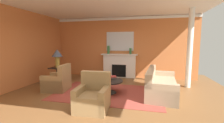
{
  "coord_description": "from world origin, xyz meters",
  "views": [
    {
      "loc": [
        1.35,
        -4.62,
        1.7
      ],
      "look_at": [
        0.02,
        1.01,
        1.0
      ],
      "focal_mm": 24.24,
      "sensor_mm": 36.0,
      "label": 1
    }
  ],
  "objects": [
    {
      "name": "vase_mantel_right",
      "position": [
        0.53,
        2.69,
        1.32
      ],
      "size": [
        0.11,
        0.11,
        0.29
      ],
      "primitive_type": "cylinder",
      "color": "#33703D",
      "rests_on": "fireplace"
    },
    {
      "name": "ceiling_panel",
      "position": [
        0.0,
        0.3,
        3.01
      ],
      "size": [
        7.25,
        6.39,
        0.06
      ],
      "primitive_type": "cube",
      "color": "white"
    },
    {
      "name": "coffee_table",
      "position": [
        0.06,
        0.24,
        0.34
      ],
      "size": [
        1.0,
        1.0,
        0.45
      ],
      "color": "black",
      "rests_on": "ground_plane"
    },
    {
      "name": "table_lamp",
      "position": [
        -2.31,
        0.95,
        1.22
      ],
      "size": [
        0.44,
        0.44,
        0.75
      ],
      "color": "#B28E38",
      "rests_on": "side_table"
    },
    {
      "name": "wall_fireplace",
      "position": [
        0.0,
        2.95,
        1.49
      ],
      "size": [
        7.25,
        0.12,
        2.98
      ],
      "primitive_type": "cube",
      "color": "#CC723D",
      "rests_on": "ground_plane"
    },
    {
      "name": "vase_mantel_left",
      "position": [
        -0.57,
        2.69,
        1.38
      ],
      "size": [
        0.13,
        0.13,
        0.4
      ],
      "primitive_type": "cylinder",
      "color": "#33703D",
      "rests_on": "fireplace"
    },
    {
      "name": "armchair_near_window",
      "position": [
        -1.79,
        0.12,
        0.31
      ],
      "size": [
        0.89,
        0.89,
        0.95
      ],
      "color": "#9E7A4C",
      "rests_on": "ground_plane"
    },
    {
      "name": "fireplace",
      "position": [
        -0.02,
        2.74,
        0.56
      ],
      "size": [
        1.8,
        0.35,
        1.18
      ],
      "color": "white",
      "rests_on": "ground_plane"
    },
    {
      "name": "side_table",
      "position": [
        -2.31,
        0.95,
        0.4
      ],
      "size": [
        0.56,
        0.56,
        0.7
      ],
      "color": "black",
      "rests_on": "ground_plane"
    },
    {
      "name": "sofa",
      "position": [
        1.78,
        0.52,
        0.3
      ],
      "size": [
        1.08,
        2.17,
        0.85
      ],
      "color": "tan",
      "rests_on": "ground_plane"
    },
    {
      "name": "ground_plane",
      "position": [
        0.0,
        0.0,
        0.0
      ],
      "size": [
        8.64,
        8.64,
        0.0
      ],
      "primitive_type": "plane",
      "color": "brown"
    },
    {
      "name": "crown_moulding",
      "position": [
        0.0,
        2.87,
        2.9
      ],
      "size": [
        7.25,
        0.08,
        0.12
      ],
      "primitive_type": "cube",
      "color": "white"
    },
    {
      "name": "column_white",
      "position": [
        2.9,
        1.64,
        1.49
      ],
      "size": [
        0.2,
        0.2,
        2.98
      ],
      "primitive_type": "cylinder",
      "color": "white",
      "rests_on": "ground_plane"
    },
    {
      "name": "book_small_novel",
      "position": [
        0.19,
        0.37,
        0.56
      ],
      "size": [
        0.29,
        0.27,
        0.04
      ],
      "primitive_type": "cube",
      "rotation": [
        0.0,
        0.0,
        0.39
      ],
      "color": "maroon",
      "rests_on": "coffee_table"
    },
    {
      "name": "mantel_mirror",
      "position": [
        -0.02,
        2.86,
        1.79
      ],
      "size": [
        1.37,
        0.04,
        0.93
      ],
      "primitive_type": "cube",
      "color": "silver"
    },
    {
      "name": "armchair_facing_fireplace",
      "position": [
        0.01,
        -1.1,
        0.31
      ],
      "size": [
        0.84,
        0.84,
        0.95
      ],
      "color": "#9E7A4C",
      "rests_on": "ground_plane"
    },
    {
      "name": "book_red_cover",
      "position": [
        0.04,
        0.08,
        0.48
      ],
      "size": [
        0.25,
        0.24,
        0.05
      ],
      "primitive_type": "cube",
      "rotation": [
        0.0,
        0.0,
        -0.24
      ],
      "color": "tan",
      "rests_on": "coffee_table"
    },
    {
      "name": "wall_window",
      "position": [
        -3.38,
        0.3,
        1.49
      ],
      "size": [
        0.12,
        6.39,
        2.98
      ],
      "primitive_type": "cube",
      "color": "#CC723D",
      "rests_on": "ground_plane"
    },
    {
      "name": "area_rug",
      "position": [
        0.06,
        0.24,
        0.01
      ],
      "size": [
        3.56,
        2.26,
        0.01
      ],
      "primitive_type": "cube",
      "color": "#993D33",
      "rests_on": "ground_plane"
    },
    {
      "name": "book_art_folio",
      "position": [
        -0.09,
        0.32,
        0.52
      ],
      "size": [
        0.29,
        0.24,
        0.03
      ],
      "primitive_type": "cube",
      "rotation": [
        0.0,
        0.0,
        -0.28
      ],
      "color": "navy",
      "rests_on": "coffee_table"
    }
  ]
}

